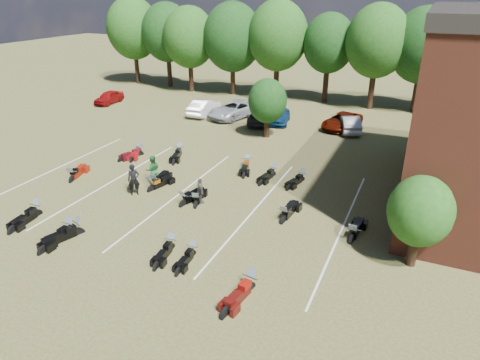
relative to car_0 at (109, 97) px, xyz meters
The scene contains 35 objects.
ground 29.13m from the car_0, 41.56° to the right, with size 160.00×160.00×0.00m, color brown.
car_0 is the anchor object (origin of this frame).
car_1 11.67m from the car_0, ahead, with size 1.63×4.66×1.54m, color white.
car_2 14.81m from the car_0, ahead, with size 2.64×5.74×1.59m, color #989BA0.
car_3 17.83m from the car_0, ahead, with size 2.02×4.97×1.44m, color black.
car_4 19.52m from the car_0, ahead, with size 1.58×3.93×1.34m, color navy.
car_5 25.88m from the car_0, ahead, with size 1.51×4.32×1.42m, color #9C9D98.
car_6 25.13m from the car_0, ahead, with size 2.26×4.90×1.36m, color #531004.
car_7 35.41m from the car_0, ahead, with size 2.20×5.41×1.57m, color #393A3E.
person_black 23.92m from the car_0, 46.87° to the right, with size 0.71×0.47×1.96m, color black.
person_green 22.75m from the car_0, 43.52° to the right, with size 0.93×0.73×1.92m, color #225A2A.
person_grey 26.59m from the car_0, 39.28° to the right, with size 0.92×0.38×1.58m, color #4F4D44.
motorcycle_0 25.48m from the car_0, 59.24° to the right, with size 0.80×2.50×1.39m, color black, non-canonical shape.
motorcycle_1 27.88m from the car_0, 53.69° to the right, with size 0.77×2.43×1.35m, color black, non-canonical shape.
motorcycle_2 27.87m from the car_0, 54.53° to the right, with size 0.77×2.41×1.35m, color black, non-canonical shape.
motorcycle_3 30.67m from the car_0, 45.13° to the right, with size 0.69×2.17×1.21m, color black, non-canonical shape.
motorcycle_4 31.59m from the car_0, 43.65° to the right, with size 0.64×2.00×1.11m, color black, non-canonical shape.
motorcycle_6 34.92m from the car_0, 41.17° to the right, with size 0.79×2.49×1.39m, color #3F0B09, non-canonical shape.
motorcycle_7 20.87m from the car_0, 56.98° to the right, with size 0.80×2.51×1.40m, color maroon, non-canonical shape.
motorcycle_8 23.74m from the car_0, 44.37° to the right, with size 0.75×2.37×1.32m, color black, non-canonical shape.
motorcycle_9 23.45m from the car_0, 43.75° to the right, with size 0.80×2.50×1.39m, color black, non-canonical shape.
motorcycle_10 26.43m from the car_0, 41.46° to the right, with size 0.78×2.46×1.37m, color black, non-canonical shape.
motorcycle_11 26.87m from the car_0, 40.13° to the right, with size 0.74×2.33×1.30m, color black, non-canonical shape.
motorcycle_12 30.83m from the car_0, 33.38° to the right, with size 0.80×2.52×1.41m, color black, non-canonical shape.
motorcycle_13 34.24m from the car_0, 30.58° to the right, with size 0.80×2.52×1.40m, color black, non-canonical shape.
motorcycle_14 17.27m from the car_0, 43.12° to the right, with size 0.72×2.25×1.26m, color #420910, non-canonical shape.
motorcycle_15 16.93m from the car_0, 42.97° to the right, with size 0.71×2.21×1.23m, color maroon, non-canonical shape.
motorcycle_16 18.65m from the car_0, 34.54° to the right, with size 0.78×2.44×1.36m, color black, non-canonical shape.
motorcycle_17 23.50m from the car_0, 27.01° to the right, with size 0.77×2.40×1.34m, color black, non-canonical shape.
motorcycle_18 25.77m from the car_0, 26.24° to the right, with size 0.72×2.26×1.26m, color black, non-canonical shape.
motorcycle_20 27.60m from the car_0, 24.46° to the right, with size 0.70×2.19×1.22m, color black, non-canonical shape.
tree_line 23.62m from the car_0, 24.96° to the left, with size 56.00×6.00×9.79m.
young_tree_near_building 37.19m from the car_0, 29.57° to the right, with size 2.80×2.80×4.16m.
young_tree_midfield 20.30m from the car_0, 10.93° to the right, with size 3.20×3.20×4.70m.
parking_lines 24.90m from the car_0, 40.98° to the right, with size 20.10×14.00×0.01m.
Camera 1 is at (9.97, -17.01, 11.56)m, focal length 32.00 mm.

